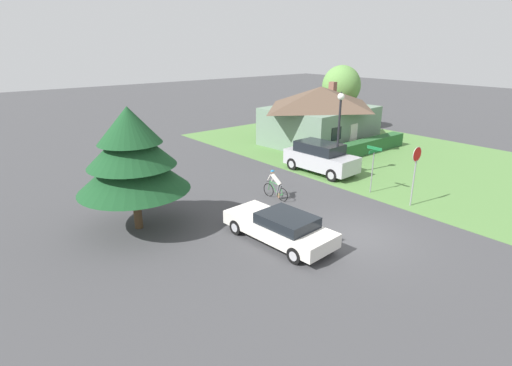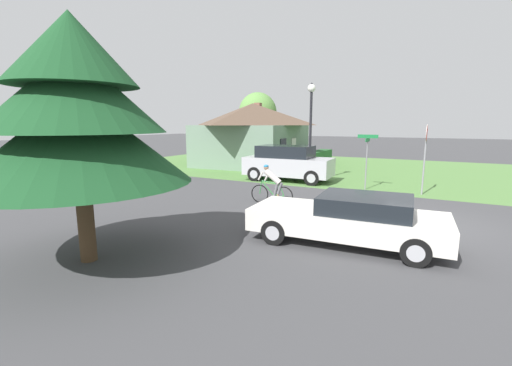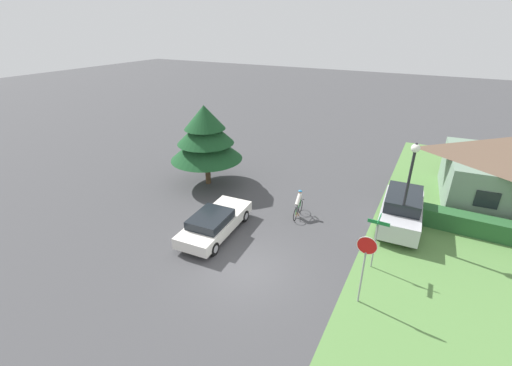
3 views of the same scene
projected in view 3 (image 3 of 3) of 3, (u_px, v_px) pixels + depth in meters
The scene contains 9 objects.
ground_plane at pixel (247, 269), 15.09m from camera, with size 140.00×140.00×0.00m, color #424244.
hedge_row at pixel (507, 233), 16.78m from camera, with size 10.72×0.90×0.99m, color #285B2D.
sedan_left_lane at pixel (215, 223), 17.32m from camera, with size 2.17×4.90×1.27m.
cyclist at pixel (298, 204), 18.90m from camera, with size 0.44×1.70×1.51m.
parked_suv_right at pixel (402, 210), 17.87m from camera, with size 2.17×4.68×1.87m.
stop_sign at pixel (365, 257), 12.43m from camera, with size 0.73×0.07×2.99m.
street_lamp at pixel (410, 174), 15.79m from camera, with size 0.40×0.40×5.04m.
street_name_sign at pixel (377, 233), 14.46m from camera, with size 0.90×0.90×2.53m.
conifer_tall_near at pixel (206, 137), 21.73m from camera, with size 4.64×4.64×5.26m.
Camera 3 is at (6.01, -10.42, 9.87)m, focal length 24.00 mm.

